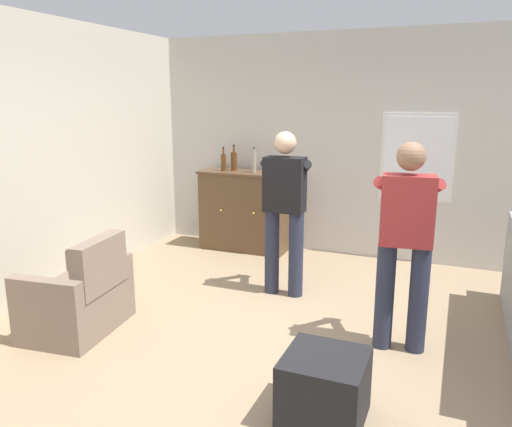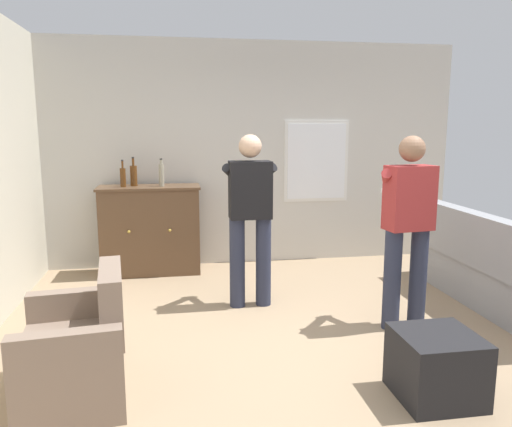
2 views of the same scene
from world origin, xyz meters
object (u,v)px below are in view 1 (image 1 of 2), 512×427
(bottle_liquor_amber, at_px, (223,162))
(person_standing_right, at_px, (405,237))
(armchair, at_px, (80,299))
(person_standing_left, at_px, (285,206))
(sideboard_cabinet, at_px, (244,211))
(bottle_wine_green, at_px, (254,162))
(ottoman, at_px, (324,388))
(bottle_spirits_clear, at_px, (234,161))

(bottle_liquor_amber, xyz_separation_m, person_standing_right, (2.55, -2.01, -0.24))
(armchair, distance_m, bottle_liquor_amber, 2.88)
(person_standing_right, bearing_deg, armchair, -164.42)
(person_standing_left, relative_size, person_standing_right, 1.00)
(bottle_liquor_amber, height_order, person_standing_left, person_standing_left)
(armchair, xyz_separation_m, sideboard_cabinet, (0.36, 2.77, 0.24))
(bottle_wine_green, xyz_separation_m, bottle_liquor_amber, (-0.44, 0.01, -0.02))
(bottle_wine_green, height_order, bottle_liquor_amber, bottle_wine_green)
(armchair, distance_m, ottoman, 2.34)
(armchair, distance_m, bottle_wine_green, 2.93)
(bottle_wine_green, bearing_deg, sideboard_cabinet, 167.78)
(bottle_liquor_amber, bearing_deg, armchair, -91.44)
(person_standing_right, bearing_deg, person_standing_left, 149.21)
(bottle_liquor_amber, relative_size, person_standing_right, 0.19)
(armchair, bearing_deg, bottle_wine_green, 79.43)
(bottle_spirits_clear, distance_m, person_standing_left, 1.81)
(person_standing_right, bearing_deg, sideboard_cabinet, 138.06)
(person_standing_right, bearing_deg, bottle_liquor_amber, 141.79)
(armchair, bearing_deg, sideboard_cabinet, 82.63)
(sideboard_cabinet, xyz_separation_m, ottoman, (1.94, -3.19, -0.31))
(bottle_liquor_amber, bearing_deg, bottle_wine_green, -1.05)
(sideboard_cabinet, relative_size, person_standing_left, 0.71)
(person_standing_right, bearing_deg, ottoman, -105.67)
(bottle_liquor_amber, distance_m, bottle_spirits_clear, 0.14)
(armchair, relative_size, sideboard_cabinet, 0.79)
(armchair, distance_m, bottle_spirits_clear, 2.97)
(armchair, relative_size, person_standing_right, 0.56)
(sideboard_cabinet, xyz_separation_m, person_standing_left, (1.01, -1.29, 0.41))
(bottle_wine_green, height_order, person_standing_left, person_standing_left)
(bottle_spirits_clear, distance_m, person_standing_right, 3.22)
(bottle_spirits_clear, height_order, ottoman, bottle_spirits_clear)
(armchair, height_order, bottle_liquor_amber, bottle_liquor_amber)
(armchair, xyz_separation_m, bottle_wine_green, (0.51, 2.73, 0.90))
(armchair, distance_m, person_standing_right, 2.80)
(armchair, bearing_deg, bottle_liquor_amber, 88.56)
(person_standing_left, height_order, person_standing_right, same)
(bottle_wine_green, relative_size, bottle_spirits_clear, 0.96)
(bottle_liquor_amber, bearing_deg, sideboard_cabinet, 4.91)
(bottle_liquor_amber, height_order, bottle_spirits_clear, bottle_spirits_clear)
(sideboard_cabinet, height_order, bottle_liquor_amber, bottle_liquor_amber)
(sideboard_cabinet, xyz_separation_m, bottle_wine_green, (0.15, -0.03, 0.66))
(armchair, xyz_separation_m, ottoman, (2.30, -0.42, -0.07))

